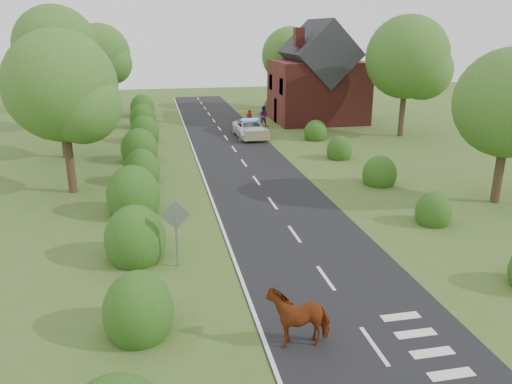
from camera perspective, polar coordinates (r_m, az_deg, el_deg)
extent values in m
plane|color=#465F21|center=(17.82, 7.97, -9.76)|extent=(120.00, 120.00, 0.00)
cube|color=black|center=(31.40, -1.06, 2.86)|extent=(6.00, 70.00, 0.02)
cube|color=white|center=(14.66, 13.34, -16.72)|extent=(0.12, 1.80, 0.01)
cube|color=white|center=(17.81, 7.98, -9.69)|extent=(0.12, 1.80, 0.01)
cube|color=white|center=(21.25, 4.42, -4.79)|extent=(0.12, 1.80, 0.01)
cube|color=white|center=(24.85, 1.91, -1.28)|extent=(0.12, 1.80, 0.01)
cube|color=white|center=(28.56, 0.04, 1.34)|extent=(0.12, 1.80, 0.01)
cube|color=white|center=(32.34, -1.39, 3.34)|extent=(0.12, 1.80, 0.01)
cube|color=white|center=(36.17, -2.53, 4.93)|extent=(0.12, 1.80, 0.01)
cube|color=white|center=(40.03, -3.45, 6.21)|extent=(0.12, 1.80, 0.01)
cube|color=white|center=(43.92, -4.21, 7.26)|extent=(0.12, 1.80, 0.01)
cube|color=white|center=(47.82, -4.85, 8.14)|extent=(0.12, 1.80, 0.01)
cube|color=white|center=(51.74, -5.40, 8.88)|extent=(0.12, 1.80, 0.01)
cube|color=white|center=(55.67, -5.87, 9.52)|extent=(0.12, 1.80, 0.01)
cube|color=white|center=(59.61, -6.28, 10.08)|extent=(0.12, 1.80, 0.01)
cube|color=white|center=(63.56, -6.64, 10.57)|extent=(0.12, 1.80, 0.01)
cube|color=white|center=(31.02, -6.34, 2.59)|extent=(0.12, 70.00, 0.01)
cube|color=white|center=(14.22, 21.41, -18.82)|extent=(1.20, 0.35, 0.01)
cube|color=white|center=(14.83, 19.49, -16.91)|extent=(1.20, 0.35, 0.01)
cube|color=white|center=(15.46, 17.76, -15.14)|extent=(1.20, 0.35, 0.01)
cube|color=white|center=(16.12, 16.20, -13.51)|extent=(1.20, 0.35, 0.01)
ellipsoid|color=#154315|center=(14.90, -13.28, -13.18)|extent=(2.00, 2.10, 2.40)
ellipsoid|color=#154315|center=(19.34, -13.62, -5.36)|extent=(2.30, 2.41, 2.70)
ellipsoid|color=#154315|center=(24.00, -13.83, -0.51)|extent=(2.50, 2.62, 3.00)
ellipsoid|color=#154315|center=(28.81, -12.94, 2.39)|extent=(2.10, 2.20, 2.50)
ellipsoid|color=#154315|center=(33.65, -13.19, 4.76)|extent=(2.40, 2.52, 2.80)
ellipsoid|color=#154315|center=(39.52, -12.60, 6.67)|extent=(2.20, 2.31, 2.60)
ellipsoid|color=#154315|center=(45.42, -12.81, 8.14)|extent=(2.30, 2.41, 2.70)
ellipsoid|color=#154315|center=(51.34, -12.85, 9.29)|extent=(2.40, 2.52, 2.80)
ellipsoid|color=#154315|center=(23.56, 19.61, -2.19)|extent=(1.60, 1.68, 1.90)
ellipsoid|color=#154315|center=(28.64, 13.93, 1.99)|extent=(1.90, 2.00, 2.10)
ellipsoid|color=#154315|center=(33.94, 9.50, 4.72)|extent=(1.70, 1.78, 2.00)
ellipsoid|color=#154315|center=(39.55, 6.83, 6.74)|extent=(1.80, 1.89, 2.00)
ellipsoid|color=#154315|center=(52.78, 1.83, 9.71)|extent=(1.70, 1.78, 2.00)
cylinder|color=#332316|center=(27.87, -20.58, 3.90)|extent=(0.44, 0.44, 3.96)
sphere|color=#295721|center=(27.29, -21.42, 11.24)|extent=(5.60, 5.60, 5.60)
sphere|color=#57842B|center=(26.70, -19.29, 9.38)|extent=(3.92, 3.92, 3.92)
cylinder|color=#332316|center=(35.87, -21.15, 6.63)|extent=(0.44, 0.44, 3.74)
sphere|color=#295721|center=(35.42, -21.78, 12.01)|extent=(5.60, 5.60, 5.60)
sphere|color=#57842B|center=(34.80, -20.15, 10.69)|extent=(3.92, 3.92, 3.92)
cylinder|color=#332316|center=(45.78, -21.22, 9.58)|extent=(0.44, 0.44, 4.84)
sphere|color=#295721|center=(45.42, -21.86, 15.06)|extent=(6.80, 6.80, 6.80)
sphere|color=#57842B|center=(44.62, -20.30, 13.77)|extent=(4.76, 4.76, 4.76)
cylinder|color=#332316|center=(55.35, -17.01, 10.95)|extent=(0.44, 0.44, 4.18)
sphere|color=#295721|center=(55.06, -17.38, 14.87)|extent=(6.00, 6.00, 6.00)
sphere|color=#57842B|center=(54.42, -16.21, 13.94)|extent=(4.20, 4.20, 4.20)
cylinder|color=#332316|center=(27.34, 26.07, 2.46)|extent=(0.44, 0.44, 3.52)
sphere|color=#295721|center=(26.76, 27.02, 9.06)|extent=(5.20, 5.20, 5.20)
cylinder|color=#332316|center=(42.08, 16.39, 9.11)|extent=(0.44, 0.44, 4.40)
sphere|color=#295721|center=(41.69, 16.89, 14.54)|extent=(6.40, 6.40, 6.40)
sphere|color=#57842B|center=(41.73, 18.57, 13.00)|extent=(4.48, 4.48, 4.48)
cylinder|color=#332316|center=(55.10, 3.83, 11.54)|extent=(0.44, 0.44, 3.96)
sphere|color=#295721|center=(54.81, 3.91, 15.28)|extent=(6.00, 6.00, 6.00)
sphere|color=#57842B|center=(54.57, 5.16, 14.29)|extent=(4.20, 4.20, 4.20)
cylinder|color=gray|center=(18.26, -9.06, -5.27)|extent=(0.08, 0.08, 2.20)
cube|color=gray|center=(17.93, -9.20, -2.63)|extent=(1.06, 0.04, 1.06)
cube|color=maroon|center=(47.56, 7.03, 11.33)|extent=(8.00, 7.00, 5.50)
cube|color=black|center=(47.28, 7.19, 15.49)|extent=(5.94, 7.40, 5.94)
cube|color=maroon|center=(44.58, 4.93, 17.21)|extent=(0.80, 0.80, 1.60)
imported|color=#633011|center=(14.22, 4.88, -14.21)|extent=(1.97, 1.05, 1.39)
imported|color=silver|center=(40.16, -0.68, 7.23)|extent=(2.36, 4.94, 1.36)
cube|color=yellow|center=(37.80, 0.12, 6.44)|extent=(2.03, 0.10, 0.75)
cube|color=blue|center=(40.02, -0.68, 8.30)|extent=(1.36, 0.31, 0.14)
imported|color=maroon|center=(44.15, -0.78, 8.38)|extent=(0.62, 0.44, 1.59)
imported|color=#4E195D|center=(44.82, 0.83, 8.69)|extent=(1.12, 1.05, 1.84)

